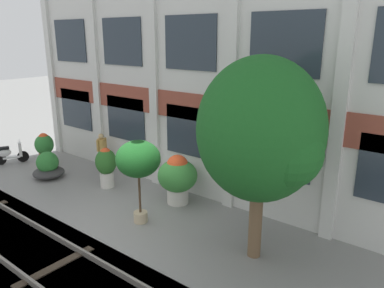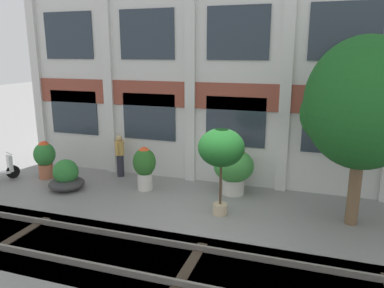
{
  "view_description": "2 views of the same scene",
  "coord_description": "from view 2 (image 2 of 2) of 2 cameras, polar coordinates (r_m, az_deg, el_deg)",
  "views": [
    {
      "loc": [
        7.65,
        -6.85,
        5.39
      ],
      "look_at": [
        1.1,
        1.42,
        2.31
      ],
      "focal_mm": 35.0,
      "sensor_mm": 36.0,
      "label": 1
    },
    {
      "loc": [
        2.55,
        -9.63,
        4.56
      ],
      "look_at": [
        -1.24,
        1.76,
        1.6
      ],
      "focal_mm": 35.0,
      "sensor_mm": 36.0,
      "label": 2
    }
  ],
  "objects": [
    {
      "name": "potted_plant_glazed_jar",
      "position": [
        12.25,
        6.38,
        -3.41
      ],
      "size": [
        1.31,
        1.31,
        1.67
      ],
      "color": "beige",
      "rests_on": "ground"
    },
    {
      "name": "potted_plant_fluted_column",
      "position": [
        14.76,
        -21.53,
        -1.82
      ],
      "size": [
        0.78,
        0.78,
        1.41
      ],
      "color": "#B76647",
      "rests_on": "ground"
    },
    {
      "name": "potted_plant_wide_bowl",
      "position": [
        13.42,
        -18.62,
        -4.87
      ],
      "size": [
        1.19,
        1.19,
        1.05
      ],
      "color": "#333333",
      "rests_on": "ground"
    },
    {
      "name": "rail_tracks",
      "position": [
        8.71,
        -1.75,
        -18.77
      ],
      "size": [
        24.07,
        2.8,
        0.43
      ],
      "color": "#423F3A",
      "rests_on": "ground"
    },
    {
      "name": "resident_by_doorway",
      "position": [
        14.18,
        -10.93,
        -1.58
      ],
      "size": [
        0.34,
        0.53,
        1.58
      ],
      "rotation": [
        0.0,
        0.0,
        -3.06
      ],
      "color": "#282833",
      "rests_on": "ground"
    },
    {
      "name": "apartment_facade",
      "position": [
        12.85,
        7.11,
        12.28
      ],
      "size": [
        16.43,
        0.64,
        8.5
      ],
      "color": "silver",
      "rests_on": "ground"
    },
    {
      "name": "broadleaf_tree",
      "position": [
        10.45,
        24.66,
        5.14
      ],
      "size": [
        3.12,
        2.97,
        4.99
      ],
      "color": "brown",
      "rests_on": "ground"
    },
    {
      "name": "ground_plane",
      "position": [
        10.95,
        3.3,
        -10.76
      ],
      "size": [
        80.0,
        80.0,
        0.0
      ],
      "primitive_type": "plane",
      "color": "gray"
    },
    {
      "name": "potted_plant_low_pan",
      "position": [
        10.38,
        4.47,
        -0.84
      ],
      "size": [
        1.29,
        1.29,
        2.52
      ],
      "color": "tan",
      "rests_on": "ground"
    },
    {
      "name": "potted_plant_ribbed_drum",
      "position": [
        12.66,
        -7.26,
        -3.16
      ],
      "size": [
        0.77,
        0.77,
        1.49
      ],
      "color": "beige",
      "rests_on": "ground"
    }
  ]
}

